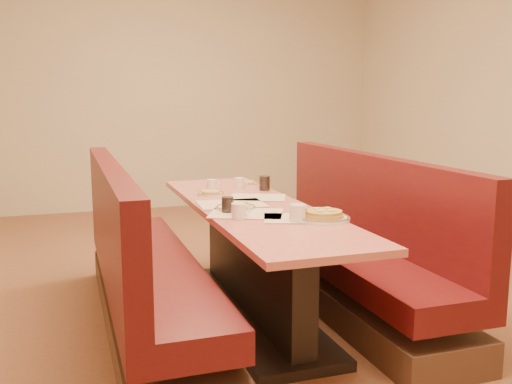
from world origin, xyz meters
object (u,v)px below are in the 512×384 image
object	(u,v)px
booth_left	(141,274)
coffee_mug_d	(212,184)
coffee_mug_c	(240,183)
coffee_mug_a	(298,213)
booth_right	(352,254)
soda_tumbler_near	(228,205)
eggs_plate	(235,207)
soda_tumbler_mid	(265,183)
diner_table	(253,261)
pancake_plate	(324,216)
coffee_mug_b	(239,211)

from	to	relation	value
booth_left	coffee_mug_d	xyz separation A→B (m)	(0.64, 0.70, 0.43)
coffee_mug_c	coffee_mug_a	bearing A→B (deg)	-80.46
booth_right	coffee_mug_c	world-z (taller)	booth_right
coffee_mug_a	coffee_mug_d	size ratio (longest dim) A/B	1.24
booth_left	soda_tumbler_near	size ratio (longest dim) A/B	24.98
coffee_mug_a	coffee_mug_c	size ratio (longest dim) A/B	1.22
eggs_plate	coffee_mug_a	world-z (taller)	coffee_mug_a
booth_right	eggs_plate	distance (m)	0.97
soda_tumbler_near	eggs_plate	bearing A→B (deg)	51.07
booth_left	soda_tumbler_mid	bearing A→B (deg)	28.99
coffee_mug_d	booth_right	bearing A→B (deg)	-39.82
coffee_mug_c	soda_tumbler_near	bearing A→B (deg)	-99.95
diner_table	eggs_plate	bearing A→B (deg)	-149.33
eggs_plate	coffee_mug_d	xyz separation A→B (m)	(0.05, 0.79, 0.03)
diner_table	coffee_mug_a	distance (m)	0.70
booth_right	coffee_mug_d	size ratio (longest dim) A/B	24.04
coffee_mug_d	soda_tumbler_near	size ratio (longest dim) A/B	1.04
pancake_plate	eggs_plate	size ratio (longest dim) A/B	1.21
diner_table	soda_tumbler_near	distance (m)	0.51
booth_right	pancake_plate	distance (m)	0.85
booth_left	booth_right	size ratio (longest dim) A/B	1.00
diner_table	soda_tumbler_mid	world-z (taller)	soda_tumbler_mid
coffee_mug_a	coffee_mug_d	world-z (taller)	coffee_mug_a
booth_right	eggs_plate	xyz separation A→B (m)	(-0.87, -0.08, 0.40)
soda_tumbler_mid	coffee_mug_c	bearing A→B (deg)	133.97
coffee_mug_a	coffee_mug_b	distance (m)	0.34
coffee_mug_a	soda_tumbler_mid	xyz separation A→B (m)	(0.19, 1.10, 0.00)
diner_table	booth_right	bearing A→B (deg)	0.00
coffee_mug_b	coffee_mug_c	distance (m)	1.13
soda_tumbler_mid	coffee_mug_a	bearing A→B (deg)	-99.73
booth_left	coffee_mug_b	distance (m)	0.78
booth_left	pancake_plate	world-z (taller)	booth_left
coffee_mug_c	soda_tumbler_mid	distance (m)	0.22
diner_table	coffee_mug_a	world-z (taller)	coffee_mug_a
booth_left	coffee_mug_a	distance (m)	1.08
eggs_plate	coffee_mug_c	size ratio (longest dim) A/B	2.36
diner_table	eggs_plate	world-z (taller)	eggs_plate
booth_left	booth_right	xyz separation A→B (m)	(1.46, 0.00, 0.00)
soda_tumbler_mid	booth_left	bearing A→B (deg)	-151.01
coffee_mug_d	soda_tumbler_mid	bearing A→B (deg)	-20.40
coffee_mug_b	pancake_plate	bearing A→B (deg)	-32.87
coffee_mug_d	soda_tumbler_mid	size ratio (longest dim) A/B	0.95
eggs_plate	coffee_mug_d	bearing A→B (deg)	86.55
booth_left	pancake_plate	xyz separation A→B (m)	(0.98, -0.56, 0.41)
pancake_plate	coffee_mug_a	distance (m)	0.16
diner_table	booth_left	distance (m)	0.73
booth_right	soda_tumbler_mid	distance (m)	0.85
pancake_plate	coffee_mug_c	bearing A→B (deg)	95.05
coffee_mug_a	booth_right	bearing A→B (deg)	18.90
coffee_mug_a	coffee_mug_b	bearing A→B (deg)	126.21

